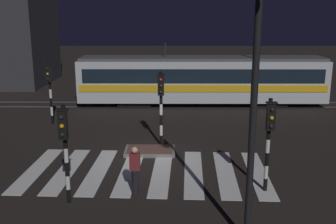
# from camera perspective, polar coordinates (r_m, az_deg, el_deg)

# --- Properties ---
(ground_plane) EXTENTS (120.00, 120.00, 0.00)m
(ground_plane) POSITION_cam_1_polar(r_m,az_deg,el_deg) (17.41, -2.88, -6.49)
(ground_plane) COLOR black
(rail_near) EXTENTS (80.00, 0.12, 0.03)m
(rail_near) POSITION_cam_1_polar(r_m,az_deg,el_deg) (26.52, -1.76, 0.74)
(rail_near) COLOR #59595E
(rail_near) RESTS_ON ground
(rail_far) EXTENTS (80.00, 0.12, 0.03)m
(rail_far) POSITION_cam_1_polar(r_m,az_deg,el_deg) (27.92, -1.65, 1.41)
(rail_far) COLOR #59595E
(rail_far) RESTS_ON ground
(crosswalk_zebra) EXTENTS (9.66, 5.13, 0.02)m
(crosswalk_zebra) POSITION_cam_1_polar(r_m,az_deg,el_deg) (15.93, -3.20, -8.45)
(crosswalk_zebra) COLOR silver
(crosswalk_zebra) RESTS_ON ground
(traffic_island) EXTENTS (2.23, 1.36, 0.18)m
(traffic_island) POSITION_cam_1_polar(r_m,az_deg,el_deg) (17.94, -2.60, -5.56)
(traffic_island) COLOR slate
(traffic_island) RESTS_ON ground
(traffic_light_corner_far_left) EXTENTS (0.36, 0.42, 3.48)m
(traffic_light_corner_far_left) POSITION_cam_1_polar(r_m,az_deg,el_deg) (22.84, -16.56, 3.84)
(traffic_light_corner_far_left) COLOR black
(traffic_light_corner_far_left) RESTS_ON ground
(traffic_light_median_centre) EXTENTS (0.36, 0.42, 3.50)m
(traffic_light_median_centre) POSITION_cam_1_polar(r_m,az_deg,el_deg) (18.22, -1.01, 2.02)
(traffic_light_median_centre) COLOR black
(traffic_light_median_centre) RESTS_ON ground
(traffic_light_kerb_mid_left) EXTENTS (0.36, 0.42, 3.30)m
(traffic_light_kerb_mid_left) POSITION_cam_1_polar(r_m,az_deg,el_deg) (13.03, -14.55, -3.94)
(traffic_light_kerb_mid_left) COLOR black
(traffic_light_kerb_mid_left) RESTS_ON ground
(traffic_light_corner_near_right) EXTENTS (0.36, 0.42, 3.32)m
(traffic_light_corner_near_right) POSITION_cam_1_polar(r_m,az_deg,el_deg) (13.87, 14.24, -2.76)
(traffic_light_corner_near_right) COLOR black
(traffic_light_corner_near_right) RESTS_ON ground
(street_lamp_trackside_right) EXTENTS (0.44, 1.21, 7.50)m
(street_lamp_trackside_right) POSITION_cam_1_polar(r_m,az_deg,el_deg) (26.01, 12.70, 10.65)
(street_lamp_trackside_right) COLOR black
(street_lamp_trackside_right) RESTS_ON ground
(street_lamp_near_kerb) EXTENTS (0.44, 1.21, 7.07)m
(street_lamp_near_kerb) POSITION_cam_1_polar(r_m,az_deg,el_deg) (9.85, 12.59, 4.36)
(street_lamp_near_kerb) COLOR black
(street_lamp_near_kerb) RESTS_ON ground
(tram) EXTENTS (16.50, 2.58, 4.15)m
(tram) POSITION_cam_1_polar(r_m,az_deg,el_deg) (26.94, 4.84, 4.67)
(tram) COLOR silver
(tram) RESTS_ON ground
(pedestrian_waiting_at_kerb) EXTENTS (0.36, 0.24, 1.71)m
(pedestrian_waiting_at_kerb) POSITION_cam_1_polar(r_m,az_deg,el_deg) (13.78, -4.73, -8.27)
(pedestrian_waiting_at_kerb) COLOR black
(pedestrian_waiting_at_kerb) RESTS_ON ground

